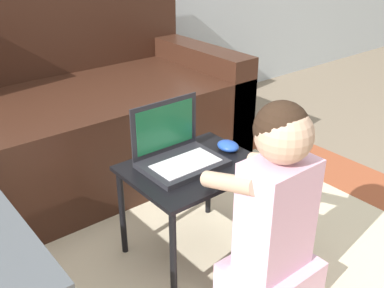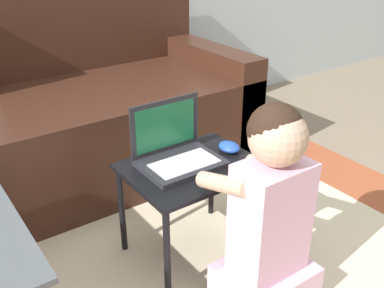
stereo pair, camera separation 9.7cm
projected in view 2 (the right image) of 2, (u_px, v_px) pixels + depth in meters
name	position (u px, v px, depth m)	size (l,w,h in m)	color
ground_plane	(229.00, 266.00, 1.76)	(16.00, 16.00, 0.00)	#7F705B
area_rug	(220.00, 276.00, 1.70)	(2.38, 1.84, 0.01)	#9E4C2D
couch	(70.00, 117.00, 2.30)	(1.76, 0.90, 0.89)	#381E14
laptop_desk	(192.00, 178.00, 1.68)	(0.49, 0.38, 0.40)	black
laptop	(178.00, 154.00, 1.66)	(0.29, 0.22, 0.23)	#232328
computer_mouse	(229.00, 147.00, 1.76)	(0.08, 0.10, 0.04)	#234CB2
person_seated	(269.00, 218.00, 1.44)	(0.31, 0.35, 0.75)	#E5B2CC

